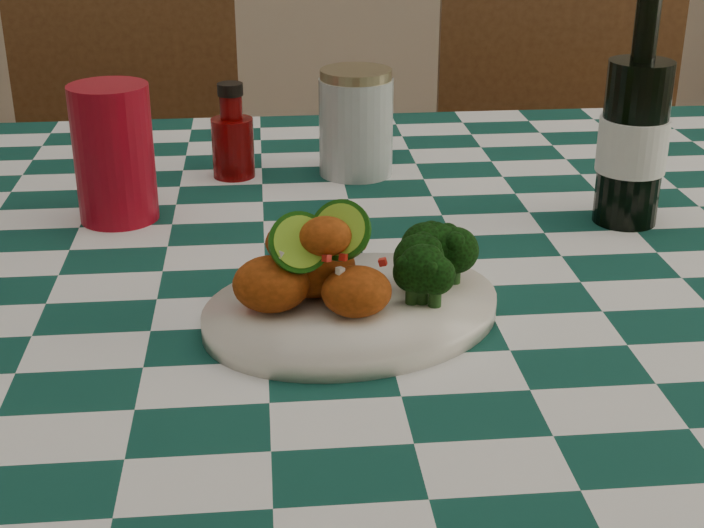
{
  "coord_description": "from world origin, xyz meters",
  "views": [
    {
      "loc": [
        -0.1,
        -0.98,
        1.19
      ],
      "look_at": [
        -0.03,
        -0.19,
        0.84
      ],
      "focal_mm": 50.0,
      "sensor_mm": 36.0,
      "label": 1
    }
  ],
  "objects_px": {
    "plate": "(352,311)",
    "beer_bottle": "(636,112)",
    "wooden_chair_right": "(566,232)",
    "mason_jar": "(356,122)",
    "ketchup_bottle": "(232,131)",
    "fried_chicken_pile": "(325,261)",
    "red_tumbler": "(114,153)",
    "wooden_chair_left": "(132,256)"
  },
  "relations": [
    {
      "from": "plate",
      "to": "beer_bottle",
      "type": "xyz_separation_m",
      "value": [
        0.33,
        0.22,
        0.12
      ]
    },
    {
      "from": "wooden_chair_right",
      "to": "beer_bottle",
      "type": "bearing_deg",
      "value": -97.1
    },
    {
      "from": "mason_jar",
      "to": "plate",
      "type": "bearing_deg",
      "value": -96.09
    },
    {
      "from": "plate",
      "to": "wooden_chair_right",
      "type": "relative_size",
      "value": 0.27
    },
    {
      "from": "ketchup_bottle",
      "to": "wooden_chair_right",
      "type": "bearing_deg",
      "value": 36.84
    },
    {
      "from": "fried_chicken_pile",
      "to": "red_tumbler",
      "type": "bearing_deg",
      "value": 127.56
    },
    {
      "from": "plate",
      "to": "wooden_chair_right",
      "type": "height_order",
      "value": "wooden_chair_right"
    },
    {
      "from": "plate",
      "to": "red_tumbler",
      "type": "xyz_separation_m",
      "value": [
        -0.24,
        0.28,
        0.07
      ]
    },
    {
      "from": "wooden_chair_right",
      "to": "wooden_chair_left",
      "type": "bearing_deg",
      "value": -177.94
    },
    {
      "from": "beer_bottle",
      "to": "wooden_chair_left",
      "type": "xyz_separation_m",
      "value": [
        -0.66,
        0.71,
        -0.44
      ]
    },
    {
      "from": "fried_chicken_pile",
      "to": "beer_bottle",
      "type": "xyz_separation_m",
      "value": [
        0.35,
        0.22,
        0.07
      ]
    },
    {
      "from": "ketchup_bottle",
      "to": "beer_bottle",
      "type": "bearing_deg",
      "value": -24.67
    },
    {
      "from": "wooden_chair_left",
      "to": "mason_jar",
      "type": "bearing_deg",
      "value": -55.45
    },
    {
      "from": "mason_jar",
      "to": "wooden_chair_left",
      "type": "distance_m",
      "value": 0.74
    },
    {
      "from": "mason_jar",
      "to": "beer_bottle",
      "type": "distance_m",
      "value": 0.35
    },
    {
      "from": "wooden_chair_right",
      "to": "fried_chicken_pile",
      "type": "bearing_deg",
      "value": -114.17
    },
    {
      "from": "red_tumbler",
      "to": "wooden_chair_right",
      "type": "height_order",
      "value": "wooden_chair_right"
    },
    {
      "from": "red_tumbler",
      "to": "wooden_chair_left",
      "type": "height_order",
      "value": "red_tumbler"
    },
    {
      "from": "fried_chicken_pile",
      "to": "wooden_chair_left",
      "type": "distance_m",
      "value": 1.04
    },
    {
      "from": "wooden_chair_left",
      "to": "wooden_chair_right",
      "type": "bearing_deg",
      "value": -5.68
    },
    {
      "from": "ketchup_bottle",
      "to": "mason_jar",
      "type": "xyz_separation_m",
      "value": [
        0.16,
        -0.0,
        0.01
      ]
    },
    {
      "from": "beer_bottle",
      "to": "plate",
      "type": "bearing_deg",
      "value": -146.65
    },
    {
      "from": "ketchup_bottle",
      "to": "plate",
      "type": "bearing_deg",
      "value": -75.09
    },
    {
      "from": "plate",
      "to": "mason_jar",
      "type": "xyz_separation_m",
      "value": [
        0.04,
        0.42,
        0.06
      ]
    },
    {
      "from": "ketchup_bottle",
      "to": "mason_jar",
      "type": "relative_size",
      "value": 0.89
    },
    {
      "from": "wooden_chair_left",
      "to": "ketchup_bottle",
      "type": "bearing_deg",
      "value": -68.6
    },
    {
      "from": "plate",
      "to": "red_tumbler",
      "type": "relative_size",
      "value": 1.78
    },
    {
      "from": "mason_jar",
      "to": "wooden_chair_left",
      "type": "xyz_separation_m",
      "value": [
        -0.37,
        0.51,
        -0.39
      ]
    },
    {
      "from": "mason_jar",
      "to": "beer_bottle",
      "type": "bearing_deg",
      "value": -35.02
    },
    {
      "from": "red_tumbler",
      "to": "fried_chicken_pile",
      "type": "bearing_deg",
      "value": -52.44
    },
    {
      "from": "fried_chicken_pile",
      "to": "beer_bottle",
      "type": "distance_m",
      "value": 0.42
    },
    {
      "from": "red_tumbler",
      "to": "wooden_chair_left",
      "type": "distance_m",
      "value": 0.76
    },
    {
      "from": "fried_chicken_pile",
      "to": "ketchup_bottle",
      "type": "xyz_separation_m",
      "value": [
        -0.09,
        0.42,
        0.0
      ]
    },
    {
      "from": "red_tumbler",
      "to": "beer_bottle",
      "type": "height_order",
      "value": "beer_bottle"
    },
    {
      "from": "red_tumbler",
      "to": "ketchup_bottle",
      "type": "distance_m",
      "value": 0.19
    },
    {
      "from": "plate",
      "to": "ketchup_bottle",
      "type": "distance_m",
      "value": 0.44
    },
    {
      "from": "fried_chicken_pile",
      "to": "beer_bottle",
      "type": "bearing_deg",
      "value": 31.51
    },
    {
      "from": "ketchup_bottle",
      "to": "mason_jar",
      "type": "distance_m",
      "value": 0.16
    },
    {
      "from": "mason_jar",
      "to": "wooden_chair_right",
      "type": "distance_m",
      "value": 0.72
    },
    {
      "from": "fried_chicken_pile",
      "to": "beer_bottle",
      "type": "relative_size",
      "value": 0.51
    },
    {
      "from": "fried_chicken_pile",
      "to": "wooden_chair_right",
      "type": "distance_m",
      "value": 1.06
    },
    {
      "from": "beer_bottle",
      "to": "red_tumbler",
      "type": "bearing_deg",
      "value": 173.73
    }
  ]
}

